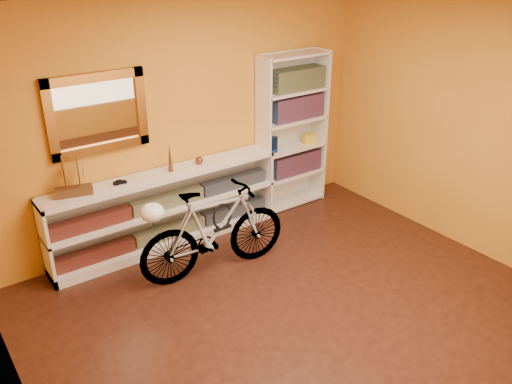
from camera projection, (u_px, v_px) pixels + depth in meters
floor at (301, 315)px, 4.77m from camera, size 4.50×4.00×0.01m
ceiling at (315, 9)px, 3.67m from camera, size 4.50×4.00×0.01m
back_wall at (185, 120)px, 5.70m from camera, size 4.50×0.01×2.60m
left_wall at (5, 276)px, 3.03m from camera, size 0.01×4.00×2.60m
right_wall at (477, 130)px, 5.41m from camera, size 0.01×4.00×2.60m
gilt_mirror at (98, 114)px, 5.07m from camera, size 0.98×0.06×0.78m
wall_socket at (255, 190)px, 6.60m from camera, size 0.09×0.02×0.09m
console_unit at (167, 209)px, 5.73m from camera, size 2.60×0.35×0.85m
cd_row_lower at (170, 231)px, 5.82m from camera, size 2.50×0.13×0.14m
cd_row_upper at (167, 201)px, 5.67m from camera, size 2.50×0.13×0.14m
model_ship at (71, 176)px, 4.97m from camera, size 0.36×0.20×0.41m
toy_car at (120, 184)px, 5.30m from camera, size 0.00×0.00×0.00m
bronze_ornament at (170, 157)px, 5.53m from camera, size 0.05×0.05×0.31m
decorative_orb at (199, 160)px, 5.76m from camera, size 0.09×0.09×0.09m
bookcase at (292, 132)px, 6.44m from camera, size 0.90×0.30×1.90m
book_row_a at (294, 162)px, 6.63m from camera, size 0.70×0.22×0.26m
book_row_b at (296, 107)px, 6.33m from camera, size 0.70×0.22×0.28m
book_row_c at (297, 79)px, 6.19m from camera, size 0.70×0.22×0.25m
travel_mug at (274, 144)px, 6.31m from camera, size 0.08×0.08×0.19m
red_tin at (278, 85)px, 6.10m from camera, size 0.17×0.17×0.17m
yellow_bag at (309, 139)px, 6.59m from camera, size 0.18×0.15×0.12m
bicycle at (214, 231)px, 5.22m from camera, size 0.58×1.61×0.93m
helmet at (152, 212)px, 4.81m from camera, size 0.23×0.22×0.17m
u_lock at (222, 216)px, 5.20m from camera, size 0.22×0.02×0.22m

